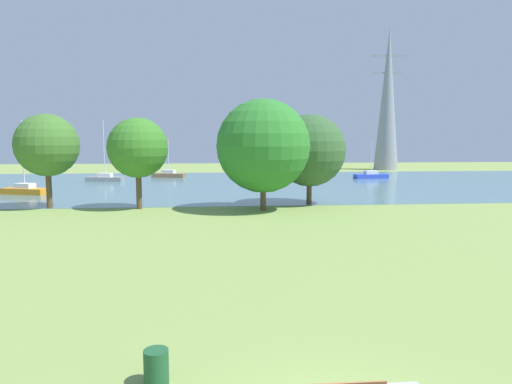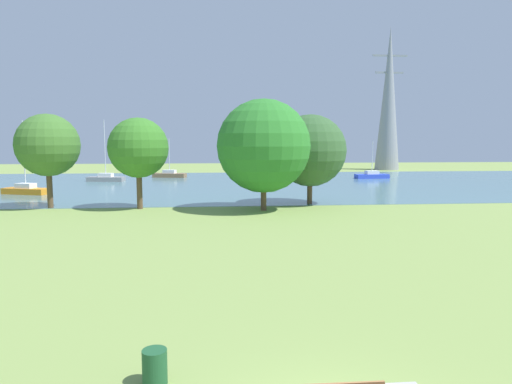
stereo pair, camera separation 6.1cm
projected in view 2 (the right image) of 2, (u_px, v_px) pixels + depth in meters
ground_plane at (249, 224)px, 30.33m from camera, size 160.00×160.00×0.00m
litter_bin at (155, 367)px, 10.36m from camera, size 0.56×0.56×0.80m
water_surface at (233, 184)px, 58.04m from camera, size 140.00×40.00×0.02m
sailboat_gray at (106, 178)px, 61.09m from camera, size 4.98×2.28×8.07m
sailboat_blue at (372, 175)px, 66.06m from camera, size 4.94×2.03×5.28m
sailboat_brown at (170, 174)px, 67.80m from camera, size 5.02×2.68×5.67m
sailboat_orange at (26, 190)px, 46.81m from camera, size 5.03×3.02×7.39m
tree_east_far at (48, 145)px, 36.77m from camera, size 4.97×4.97×7.54m
tree_west_near at (138, 148)px, 36.40m from camera, size 4.73×4.73×7.22m
tree_mid_shore at (264, 146)px, 35.53m from camera, size 7.20×7.20×8.60m
tree_east_near at (310, 151)px, 39.20m from camera, size 6.10×6.10×7.62m
electricity_pylon at (389, 99)px, 84.35m from camera, size 6.40×4.40×25.78m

